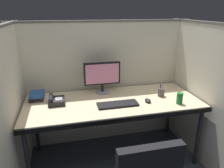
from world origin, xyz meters
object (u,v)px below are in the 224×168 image
(desk_phone, at_px, (56,101))
(book_stack, at_px, (37,96))
(soda_can, at_px, (180,98))
(pen_cup, at_px, (161,92))
(monitor_center, at_px, (102,75))
(keyboard_main, at_px, (118,104))
(desk, at_px, (113,105))
(computer_mouse, at_px, (148,101))

(desk_phone, relative_size, book_stack, 0.84)
(desk_phone, bearing_deg, soda_can, -13.31)
(book_stack, bearing_deg, pen_cup, -9.97)
(monitor_center, bearing_deg, pen_cup, -22.77)
(desk_phone, bearing_deg, monitor_center, 20.09)
(keyboard_main, xyz_separation_m, book_stack, (-0.84, 0.37, 0.03))
(monitor_center, bearing_deg, desk, -76.70)
(computer_mouse, relative_size, pen_cup, 0.63)
(desk, bearing_deg, computer_mouse, -15.97)
(desk, relative_size, soda_can, 15.57)
(keyboard_main, xyz_separation_m, pen_cup, (0.55, 0.12, 0.04))
(keyboard_main, bearing_deg, desk_phone, 163.11)
(desk, xyz_separation_m, computer_mouse, (0.36, -0.10, 0.07))
(pen_cup, distance_m, desk_phone, 1.18)
(computer_mouse, height_order, soda_can, soda_can)
(monitor_center, bearing_deg, soda_can, -34.15)
(desk_phone, bearing_deg, desk, -7.90)
(desk, relative_size, pen_cup, 12.53)
(keyboard_main, bearing_deg, desk, 101.15)
(monitor_center, relative_size, book_stack, 1.90)
(computer_mouse, height_order, pen_cup, pen_cup)
(book_stack, bearing_deg, desk_phone, -39.58)
(soda_can, height_order, book_stack, soda_can)
(computer_mouse, relative_size, book_stack, 0.42)
(soda_can, bearing_deg, book_stack, 162.26)
(monitor_center, distance_m, keyboard_main, 0.45)
(book_stack, bearing_deg, computer_mouse, -17.05)
(computer_mouse, xyz_separation_m, pen_cup, (0.21, 0.12, 0.03))
(monitor_center, relative_size, keyboard_main, 1.00)
(book_stack, bearing_deg, soda_can, -17.74)
(keyboard_main, height_order, pen_cup, pen_cup)
(monitor_center, distance_m, computer_mouse, 0.61)
(computer_mouse, bearing_deg, book_stack, 162.95)
(computer_mouse, height_order, book_stack, book_stack)
(desk, xyz_separation_m, monitor_center, (-0.07, 0.28, 0.27))
(keyboard_main, relative_size, pen_cup, 2.84)
(monitor_center, relative_size, soda_can, 3.52)
(desk, bearing_deg, desk_phone, 172.10)
(monitor_center, distance_m, pen_cup, 0.71)
(monitor_center, height_order, computer_mouse, monitor_center)
(book_stack, bearing_deg, keyboard_main, -23.50)
(keyboard_main, distance_m, computer_mouse, 0.34)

